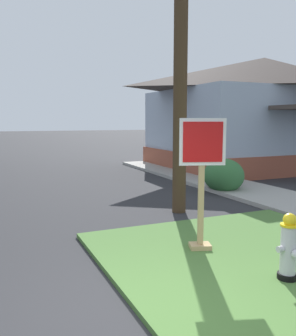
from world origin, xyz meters
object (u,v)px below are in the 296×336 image
fire_hydrant (289,248)px  utility_pole (181,28)px  manhole_cover (104,236)px  stop_sign (201,185)px  street_bench (220,170)px

fire_hydrant → utility_pole: 5.84m
utility_pole → manhole_cover: bearing=-154.1°
utility_pole → stop_sign: bearing=-111.1°
manhole_cover → utility_pole: utility_pole is taller
stop_sign → manhole_cover: 2.36m
fire_hydrant → street_bench: fire_hydrant is taller
fire_hydrant → stop_sign: 1.76m
utility_pole → fire_hydrant: bearing=-97.7°
stop_sign → manhole_cover: (-1.28, 1.58, -1.21)m
fire_hydrant → street_bench: 7.73m
fire_hydrant → street_bench: (3.60, 6.83, 0.06)m
street_bench → utility_pole: size_ratio=0.20×
manhole_cover → street_bench: size_ratio=0.41×
fire_hydrant → utility_pole: bearing=82.3°
stop_sign → street_bench: (4.08, 5.29, -0.62)m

